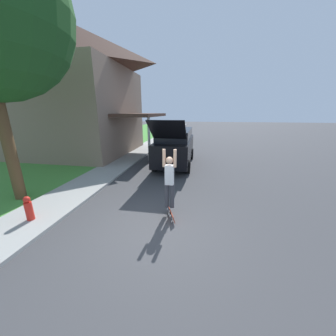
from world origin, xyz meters
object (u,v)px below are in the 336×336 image
(suv_parked, at_px, (175,145))
(skateboard, at_px, (171,214))
(fire_hydrant, at_px, (29,209))
(skateboarder, at_px, (169,179))
(car_down_street, at_px, (181,135))

(suv_parked, bearing_deg, skateboard, -83.09)
(fire_hydrant, bearing_deg, skateboarder, 16.57)
(car_down_street, xyz_separation_m, skateboarder, (1.38, -15.39, 0.48))
(skateboard, xyz_separation_m, fire_hydrant, (-3.96, -0.92, 0.31))
(skateboarder, bearing_deg, fire_hydrant, -163.43)
(skateboarder, height_order, skateboard, skateboarder)
(skateboard, height_order, fire_hydrant, fire_hydrant)
(car_down_street, bearing_deg, skateboard, -84.59)
(suv_parked, xyz_separation_m, skateboard, (0.74, -6.08, -1.02))
(skateboarder, xyz_separation_m, skateboard, (0.10, -0.22, -1.05))
(skateboarder, relative_size, skateboard, 2.42)
(suv_parked, bearing_deg, skateboarder, -83.77)
(car_down_street, relative_size, skateboarder, 2.28)
(suv_parked, xyz_separation_m, skateboarder, (0.64, -5.85, 0.02))
(skateboard, bearing_deg, suv_parked, 96.91)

